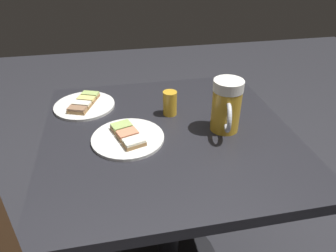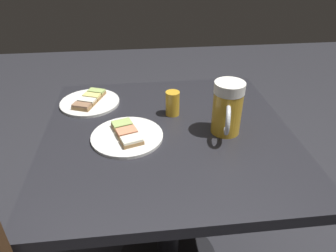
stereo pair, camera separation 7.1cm
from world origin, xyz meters
name	(u,v)px [view 1 (the left image)]	position (x,y,z in m)	size (l,w,h in m)	color
cafe_table	(168,163)	(0.00, 0.00, 0.56)	(0.80, 0.81, 0.70)	black
plate_near	(128,137)	(-0.02, 0.13, 0.71)	(0.23, 0.23, 0.03)	white
plate_far	(84,105)	(0.23, 0.28, 0.71)	(0.22, 0.22, 0.03)	white
beer_mug	(226,106)	(-0.03, -0.19, 0.79)	(0.15, 0.10, 0.18)	gold
beer_glass_small	(170,103)	(0.11, -0.03, 0.75)	(0.05, 0.05, 0.09)	gold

